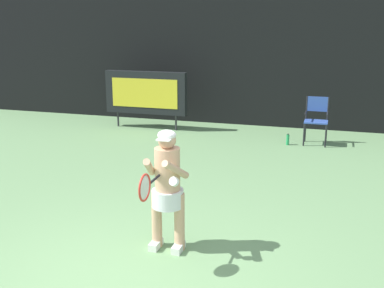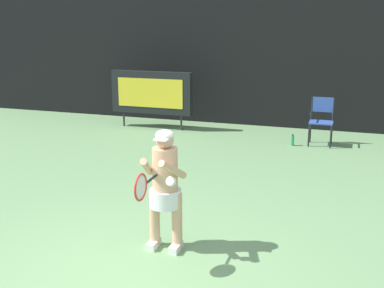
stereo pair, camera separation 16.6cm
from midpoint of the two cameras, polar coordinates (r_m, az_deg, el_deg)
backdrop_screen at (r=12.92m, az=9.14°, el=10.06°), size 18.00×0.12×3.66m
scoreboard at (r=12.59m, az=-4.48°, el=6.12°), size 2.20×0.21×1.50m
umpire_chair at (r=11.31m, az=15.60°, el=2.98°), size 0.52×0.44×1.08m
water_bottle at (r=11.17m, az=12.30°, el=0.43°), size 0.07×0.07×0.27m
tennis_player at (r=5.85m, az=-2.43°, el=-4.87°), size 0.53×0.61×1.52m
tennis_racket at (r=5.26m, az=-5.12°, el=-5.08°), size 0.03×0.60×0.31m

